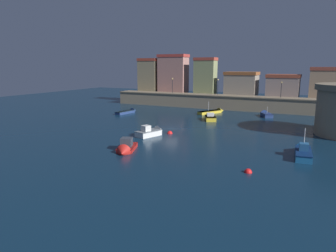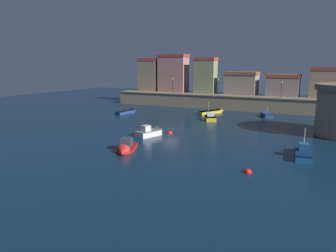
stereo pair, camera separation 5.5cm
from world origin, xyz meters
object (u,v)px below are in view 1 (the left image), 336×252
(mooring_buoy_1, at_px, (170,134))
(quay_lamp_1, at_px, (218,84))
(quay_lamp_2, at_px, (281,87))
(mooring_buoy_0, at_px, (248,172))
(quay_lamp_0, at_px, (172,83))
(moored_boat_0, at_px, (210,117))
(moored_boat_3, at_px, (266,114))
(moored_boat_4, at_px, (213,112))
(moored_boat_5, at_px, (128,112))
(moored_boat_6, at_px, (126,148))
(moored_boat_2, at_px, (152,132))
(moored_boat_1, at_px, (303,151))

(mooring_buoy_1, bearing_deg, quay_lamp_1, 94.16)
(quay_lamp_2, xyz_separation_m, mooring_buoy_0, (2.26, -40.56, -5.35))
(quay_lamp_0, xyz_separation_m, moored_boat_0, (14.91, -15.11, -5.04))
(moored_boat_3, bearing_deg, moored_boat_0, 110.64)
(moored_boat_4, distance_m, mooring_buoy_0, 36.36)
(moored_boat_5, xyz_separation_m, moored_boat_6, (16.29, -24.84, 0.10))
(moored_boat_0, bearing_deg, quay_lamp_1, -11.81)
(moored_boat_0, xyz_separation_m, moored_boat_5, (-17.92, 0.20, -0.16))
(moored_boat_2, xyz_separation_m, moored_boat_6, (1.47, -8.66, -0.08))
(moored_boat_4, xyz_separation_m, mooring_buoy_0, (14.44, -33.37, -0.32))
(quay_lamp_0, xyz_separation_m, moored_boat_1, (31.51, -32.23, -5.03))
(quay_lamp_1, height_order, mooring_buoy_0, quay_lamp_1)
(moored_boat_5, bearing_deg, moored_boat_4, -57.16)
(moored_boat_2, bearing_deg, quay_lamp_0, 38.84)
(moored_boat_4, relative_size, mooring_buoy_1, 8.61)
(moored_boat_1, bearing_deg, quay_lamp_0, 39.31)
(quay_lamp_2, relative_size, moored_boat_2, 0.68)
(mooring_buoy_0, bearing_deg, moored_boat_3, 96.81)
(moored_boat_4, bearing_deg, moored_boat_1, -116.77)
(moored_boat_4, bearing_deg, mooring_buoy_0, -129.95)
(quay_lamp_1, height_order, moored_boat_0, quay_lamp_1)
(quay_lamp_2, bearing_deg, moored_boat_3, -105.63)
(moored_boat_4, distance_m, moored_boat_5, 17.71)
(moored_boat_2, distance_m, moored_boat_5, 21.94)
(quay_lamp_2, height_order, moored_boat_3, quay_lamp_2)
(quay_lamp_1, relative_size, moored_boat_1, 0.58)
(moored_boat_0, height_order, moored_boat_4, moored_boat_4)
(moored_boat_5, xyz_separation_m, mooring_buoy_0, (30.37, -25.64, -0.31))
(moored_boat_4, xyz_separation_m, moored_boat_6, (0.36, -32.57, 0.09))
(moored_boat_5, bearing_deg, moored_boat_2, -130.53)
(quay_lamp_0, distance_m, moored_boat_1, 45.35)
(quay_lamp_2, relative_size, moored_boat_0, 0.68)
(quay_lamp_2, bearing_deg, quay_lamp_0, -180.00)
(quay_lamp_1, bearing_deg, moored_boat_1, -58.11)
(moored_boat_3, xyz_separation_m, moored_boat_4, (-10.37, -0.71, -0.05))
(quay_lamp_1, xyz_separation_m, moored_boat_1, (20.05, -32.23, -5.04))
(quay_lamp_1, relative_size, mooring_buoy_1, 4.50)
(moored_boat_1, bearing_deg, moored_boat_0, 39.07)
(quay_lamp_0, bearing_deg, quay_lamp_1, 0.00)
(moored_boat_2, xyz_separation_m, moored_boat_4, (1.11, 23.91, -0.17))
(quay_lamp_1, distance_m, moored_boat_2, 31.50)
(moored_boat_0, relative_size, mooring_buoy_0, 6.63)
(quay_lamp_2, relative_size, moored_boat_6, 0.69)
(quay_lamp_2, xyz_separation_m, moored_boat_0, (-10.20, -15.11, -4.88))
(moored_boat_1, xyz_separation_m, mooring_buoy_1, (-17.95, 3.34, -0.47))
(moored_boat_6, bearing_deg, mooring_buoy_0, 65.84)
(moored_boat_4, bearing_deg, quay_lamp_1, 38.23)
(mooring_buoy_0, bearing_deg, quay_lamp_2, 93.18)
(quay_lamp_1, xyz_separation_m, mooring_buoy_0, (15.91, -40.56, -5.51))
(moored_boat_5, bearing_deg, mooring_buoy_0, -123.21)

